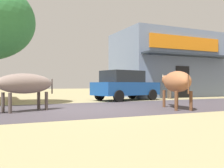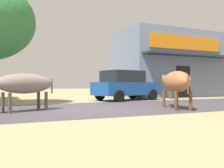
% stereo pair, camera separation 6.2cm
% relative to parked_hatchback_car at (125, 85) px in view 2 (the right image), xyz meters
% --- Properties ---
extents(ground, '(80.00, 80.00, 0.00)m').
position_rel_parked_hatchback_car_xyz_m(ground, '(-3.44, -3.60, -0.84)').
color(ground, tan).
extents(asphalt_road, '(72.00, 5.38, 0.00)m').
position_rel_parked_hatchback_car_xyz_m(asphalt_road, '(-3.44, -3.60, -0.84)').
color(asphalt_road, '#443D44').
rests_on(asphalt_road, ground).
extents(storefront_right_club, '(7.22, 5.56, 4.68)m').
position_rel_parked_hatchback_car_xyz_m(storefront_right_club, '(5.02, 3.14, 1.51)').
color(storefront_right_club, slate).
rests_on(storefront_right_club, ground).
extents(parked_hatchback_car, '(4.03, 2.50, 1.64)m').
position_rel_parked_hatchback_car_xyz_m(parked_hatchback_car, '(0.00, 0.00, 0.00)').
color(parked_hatchback_car, '#1A4A97').
rests_on(parked_hatchback_car, ground).
extents(cow_near_brown, '(2.50, 1.45, 1.26)m').
position_rel_parked_hatchback_car_xyz_m(cow_near_brown, '(-5.65, -3.63, 0.07)').
color(cow_near_brown, gray).
rests_on(cow_near_brown, ground).
extents(cow_far_dark, '(1.36, 2.60, 1.38)m').
position_rel_parked_hatchback_car_xyz_m(cow_far_dark, '(-0.47, -4.98, 0.14)').
color(cow_far_dark, '#9F613D').
rests_on(cow_far_dark, ground).
extents(pedestrian_by_shop, '(0.33, 0.61, 1.51)m').
position_rel_parked_hatchback_car_xyz_m(pedestrian_by_shop, '(3.23, 0.25, 0.04)').
color(pedestrian_by_shop, brown).
rests_on(pedestrian_by_shop, ground).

